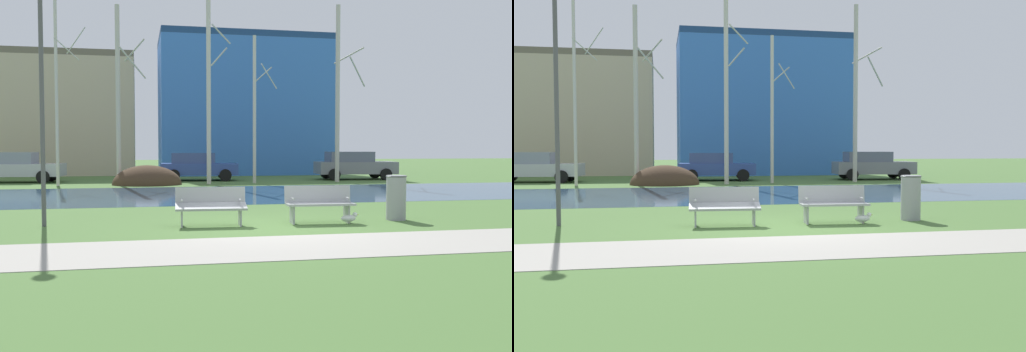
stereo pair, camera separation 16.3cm
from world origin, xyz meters
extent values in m
plane|color=#476B33|center=(0.00, 10.00, 0.00)|extent=(120.00, 120.00, 0.00)
cube|color=#9E998E|center=(0.00, -2.36, 0.01)|extent=(60.00, 2.43, 0.01)
cube|color=#33516B|center=(0.00, 9.25, 0.00)|extent=(80.00, 8.33, 0.01)
ellipsoid|color=#423021|center=(-2.48, 15.35, 0.00)|extent=(3.28, 2.46, 1.86)
cube|color=#9EA0A3|center=(-1.28, 0.54, 0.45)|extent=(1.63, 0.59, 0.15)
cube|color=#9EA0A3|center=(-1.26, 0.82, 0.67)|extent=(1.60, 0.19, 0.40)
cube|color=#9EA0A3|center=(-1.93, 0.65, 0.23)|extent=(0.07, 0.43, 0.45)
cube|color=#9EA0A3|center=(-0.62, 0.56, 0.23)|extent=(0.07, 0.43, 0.45)
cylinder|color=#9EA0A3|center=(-1.94, 0.61, 0.59)|extent=(0.06, 0.28, 0.04)
cylinder|color=#9EA0A3|center=(-0.63, 0.52, 0.59)|extent=(0.06, 0.28, 0.04)
cube|color=#9EA0A3|center=(1.28, 0.54, 0.45)|extent=(1.63, 0.59, 0.05)
cube|color=#9EA0A3|center=(1.30, 0.82, 0.67)|extent=(1.60, 0.19, 0.40)
cube|color=#9EA0A3|center=(0.63, 0.65, 0.23)|extent=(0.07, 0.43, 0.45)
cube|color=#9EA0A3|center=(1.94, 0.56, 0.23)|extent=(0.07, 0.43, 0.45)
cylinder|color=#9EA0A3|center=(0.63, 0.61, 0.59)|extent=(0.06, 0.28, 0.04)
cylinder|color=#9EA0A3|center=(1.94, 0.52, 0.59)|extent=(0.06, 0.28, 0.04)
cylinder|color=gray|center=(3.30, 0.78, 0.55)|extent=(0.48, 0.48, 1.10)
torus|color=#545557|center=(3.30, 0.78, 1.07)|extent=(0.50, 0.50, 0.04)
ellipsoid|color=white|center=(1.92, 0.38, 0.12)|extent=(0.36, 0.16, 0.16)
sphere|color=white|center=(2.08, 0.38, 0.20)|extent=(0.12, 0.12, 0.12)
cone|color=gold|center=(2.15, 0.38, 0.20)|extent=(0.06, 0.04, 0.04)
cylinder|color=gold|center=(1.94, 0.35, 0.05)|extent=(0.01, 0.01, 0.10)
cylinder|color=gold|center=(1.94, 0.41, 0.05)|extent=(0.01, 0.01, 0.10)
cylinder|color=#4C4C51|center=(-4.97, 1.34, 2.67)|extent=(0.10, 0.10, 5.34)
cylinder|color=beige|center=(-6.52, 15.29, 4.31)|extent=(0.15, 0.15, 8.63)
cylinder|color=beige|center=(-5.70, 15.85, 6.76)|extent=(1.03, 1.48, 1.05)
cylinder|color=beige|center=(-5.97, 14.72, 6.18)|extent=(1.01, 0.99, 0.87)
cylinder|color=#BCB7A8|center=(-3.80, 15.70, 4.25)|extent=(0.22, 0.22, 8.49)
cylinder|color=#BCB7A8|center=(-3.03, 16.22, 6.47)|extent=(1.02, 1.44, 0.94)
cylinder|color=#BCB7A8|center=(-3.09, 14.97, 5.69)|extent=(1.24, 1.21, 1.30)
cylinder|color=beige|center=(0.46, 15.20, 4.46)|extent=(0.21, 0.21, 8.93)
cylinder|color=beige|center=(1.01, 15.58, 6.18)|extent=(0.72, 1.00, 0.80)
cylinder|color=beige|center=(1.00, 14.64, 7.11)|extent=(1.07, 1.04, 0.74)
cylinder|color=beige|center=(2.77, 15.52, 3.64)|extent=(0.16, 0.16, 7.29)
cylinder|color=beige|center=(3.30, 15.88, 5.43)|extent=(0.69, 0.97, 0.67)
cylinder|color=beige|center=(3.37, 14.90, 5.22)|extent=(1.04, 1.01, 1.10)
cylinder|color=#BCB7A8|center=(7.17, 15.69, 4.52)|extent=(0.22, 0.22, 9.03)
cylinder|color=#BCB7A8|center=(7.97, 16.24, 6.58)|extent=(1.12, 1.59, 0.69)
cylinder|color=#BCB7A8|center=(7.92, 14.91, 5.56)|extent=(1.35, 1.32, 1.33)
cube|color=#B2B5BC|center=(-8.92, 18.43, 0.64)|extent=(4.68, 2.17, 0.63)
cube|color=gray|center=(-9.28, 18.46, 1.24)|extent=(2.67, 1.78, 0.58)
cylinder|color=black|center=(-7.35, 19.19, 0.32)|extent=(0.66, 0.27, 0.64)
cylinder|color=black|center=(-7.51, 17.42, 0.32)|extent=(0.66, 0.27, 0.64)
cube|color=#2D4793|center=(0.32, 18.29, 0.62)|extent=(4.20, 2.23, 0.61)
cube|color=#32457F|center=(0.00, 18.31, 1.20)|extent=(2.40, 1.85, 0.55)
cylinder|color=black|center=(1.74, 19.11, 0.32)|extent=(0.66, 0.27, 0.64)
cylinder|color=black|center=(1.57, 17.23, 0.32)|extent=(0.66, 0.27, 0.64)
cylinder|color=black|center=(-0.93, 19.34, 0.32)|extent=(0.66, 0.27, 0.64)
cylinder|color=black|center=(-1.09, 17.46, 0.32)|extent=(0.66, 0.27, 0.64)
cube|color=slate|center=(8.92, 17.58, 0.65)|extent=(4.48, 2.21, 0.66)
cube|color=slate|center=(8.57, 17.61, 1.26)|extent=(2.56, 1.83, 0.56)
cylinder|color=black|center=(10.42, 18.37, 0.32)|extent=(0.66, 0.27, 0.64)
cylinder|color=black|center=(10.26, 16.53, 0.32)|extent=(0.66, 0.27, 0.64)
cylinder|color=black|center=(7.57, 18.62, 0.32)|extent=(0.66, 0.27, 0.64)
cylinder|color=black|center=(7.41, 16.78, 0.32)|extent=(0.66, 0.27, 0.64)
cube|color=#BCAD8E|center=(-8.93, 27.49, 3.70)|extent=(11.64, 6.78, 7.40)
cube|color=#675F4E|center=(-8.93, 27.49, 7.60)|extent=(11.64, 6.78, 0.40)
cube|color=#3870C6|center=(4.04, 25.92, 4.35)|extent=(11.04, 6.55, 8.70)
cube|color=navy|center=(4.04, 25.92, 8.90)|extent=(11.04, 6.55, 0.40)
camera|label=1|loc=(-2.87, -12.06, 1.78)|focal=39.76mm
camera|label=2|loc=(-2.71, -12.09, 1.78)|focal=39.76mm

